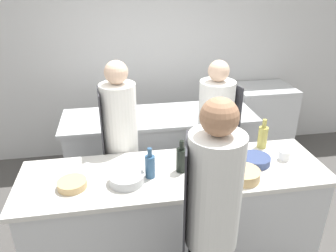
{
  "coord_description": "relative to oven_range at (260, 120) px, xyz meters",
  "views": [
    {
      "loc": [
        -0.45,
        -2.23,
        2.4
      ],
      "look_at": [
        0.0,
        0.35,
        1.17
      ],
      "focal_mm": 35.0,
      "sensor_mm": 36.0,
      "label": 1
    }
  ],
  "objects": [
    {
      "name": "stockpot",
      "position": [
        -0.79,
        -0.56,
        0.55
      ],
      "size": [
        0.24,
        0.24,
        0.23
      ],
      "color": "silver",
      "rests_on": "pass_counter"
    },
    {
      "name": "cutting_board",
      "position": [
        -1.31,
        -1.65,
        0.44
      ],
      "size": [
        0.38,
        0.25,
        0.01
      ],
      "color": "white",
      "rests_on": "prep_counter"
    },
    {
      "name": "cup",
      "position": [
        -0.62,
        -1.74,
        0.47
      ],
      "size": [
        0.09,
        0.09,
        0.08
      ],
      "color": "white",
      "rests_on": "prep_counter"
    },
    {
      "name": "chef_at_prep_near",
      "position": [
        -1.5,
        -2.47,
        0.43
      ],
      "size": [
        0.38,
        0.36,
        1.81
      ],
      "rotation": [
        0.0,
        0.0,
        1.33
      ],
      "color": "black",
      "rests_on": "ground_plane"
    },
    {
      "name": "bottle_vinegar",
      "position": [
        -1.8,
        -1.81,
        0.53
      ],
      "size": [
        0.08,
        0.08,
        0.26
      ],
      "color": "#2D5175",
      "rests_on": "prep_counter"
    },
    {
      "name": "bowl_prep_small",
      "position": [
        -1.09,
        -1.97,
        0.47
      ],
      "size": [
        0.26,
        0.26,
        0.08
      ],
      "color": "tan",
      "rests_on": "prep_counter"
    },
    {
      "name": "bottle_olive_oil",
      "position": [
        -0.72,
        -1.5,
        0.54
      ],
      "size": [
        0.09,
        0.09,
        0.28
      ],
      "color": "#B2A84C",
      "rests_on": "prep_counter"
    },
    {
      "name": "bowl_ceramic_blue",
      "position": [
        -0.89,
        -1.76,
        0.46
      ],
      "size": [
        0.25,
        0.25,
        0.06
      ],
      "color": "navy",
      "rests_on": "prep_counter"
    },
    {
      "name": "prep_counter",
      "position": [
        -1.59,
        -1.77,
        -0.03
      ],
      "size": [
        2.53,
        0.75,
        0.92
      ],
      "color": "silver",
      "rests_on": "ground_plane"
    },
    {
      "name": "oven_range",
      "position": [
        0.0,
        0.0,
        0.0
      ],
      "size": [
        0.79,
        0.62,
        0.98
      ],
      "color": "silver",
      "rests_on": "ground_plane"
    },
    {
      "name": "wall_back",
      "position": [
        -1.59,
        0.36,
        0.91
      ],
      "size": [
        8.0,
        0.06,
        2.8
      ],
      "color": "silver",
      "rests_on": "ground_plane"
    },
    {
      "name": "chef_at_stove",
      "position": [
        -1.06,
        -1.15,
        0.35
      ],
      "size": [
        0.39,
        0.38,
        1.67
      ],
      "rotation": [
        0.0,
        0.0,
        -1.3
      ],
      "color": "black",
      "rests_on": "ground_plane"
    },
    {
      "name": "bowl_mixing_large",
      "position": [
        -2.4,
        -1.85,
        0.46
      ],
      "size": [
        0.22,
        0.22,
        0.06
      ],
      "color": "tan",
      "rests_on": "prep_counter"
    },
    {
      "name": "bowl_wooden_salad",
      "position": [
        -1.99,
        -1.86,
        0.47
      ],
      "size": [
        0.28,
        0.28,
        0.07
      ],
      "color": "#B7BABC",
      "rests_on": "prep_counter"
    },
    {
      "name": "chef_at_pass_far",
      "position": [
        -2.02,
        -1.22,
        0.39
      ],
      "size": [
        0.34,
        0.33,
        1.73
      ],
      "rotation": [
        0.0,
        0.0,
        1.63
      ],
      "color": "black",
      "rests_on": "ground_plane"
    },
    {
      "name": "bottle_wine",
      "position": [
        -1.54,
        -1.77,
        0.54
      ],
      "size": [
        0.09,
        0.09,
        0.28
      ],
      "color": "black",
      "rests_on": "prep_counter"
    },
    {
      "name": "pass_counter",
      "position": [
        -1.55,
        -0.58,
        -0.03
      ],
      "size": [
        2.21,
        0.72,
        0.92
      ],
      "color": "silver",
      "rests_on": "ground_plane"
    }
  ]
}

